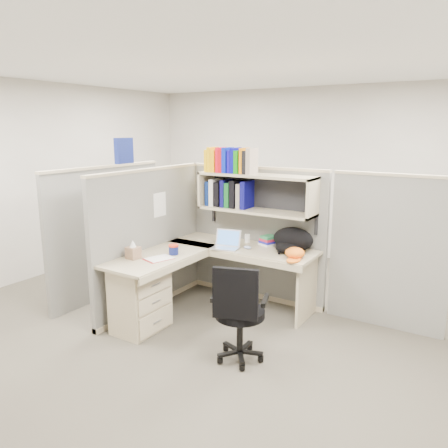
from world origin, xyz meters
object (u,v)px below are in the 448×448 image
Objects in this scene: desk at (169,285)px; snack_canister at (174,249)px; task_chair at (239,328)px; laptop at (225,240)px; backpack at (291,240)px.

snack_canister reaches higher than desk.
desk is at bearing 164.58° from task_chair.
snack_canister is (-0.05, 0.17, 0.35)m from desk.
laptop is 0.73m from backpack.
task_chair is at bearing -15.42° from desk.
task_chair is (0.73, -0.94, -0.50)m from laptop.
task_chair is (1.08, -0.45, -0.45)m from snack_canister.
task_chair is (0.05, -1.21, -0.53)m from backpack.
backpack is 1.29m from snack_canister.
desk is 1.41m from backpack.
laptop is 2.69× the size of snack_canister.
backpack is at bearing 9.14° from laptop.
backpack is 0.49× the size of task_chair.
laptop is 1.29m from task_chair.
desk is 1.86× the size of task_chair.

